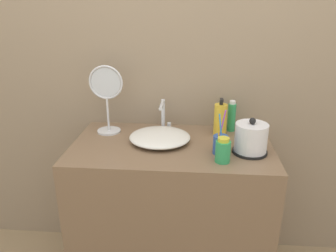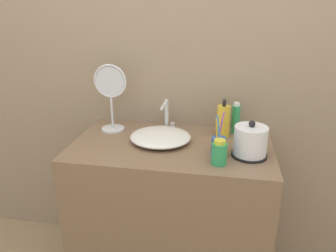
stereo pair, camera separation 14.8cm
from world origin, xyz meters
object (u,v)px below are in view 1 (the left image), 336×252
at_px(lotion_bottle, 220,119).
at_px(electric_kettle, 251,140).
at_px(shampoo_bottle, 223,151).
at_px(vanity_mirror, 107,96).
at_px(faucet, 164,113).
at_px(mouthwash_bottle, 232,117).
at_px(toothbrush_cup, 220,144).

bearing_deg(lotion_bottle, electric_kettle, -59.65).
height_order(shampoo_bottle, vanity_mirror, vanity_mirror).
relative_size(faucet, mouthwash_bottle, 1.00).
bearing_deg(faucet, mouthwash_bottle, 4.60).
bearing_deg(vanity_mirror, faucet, 7.97).
distance_m(electric_kettle, vanity_mirror, 0.80).
height_order(shampoo_bottle, mouthwash_bottle, mouthwash_bottle).
bearing_deg(mouthwash_bottle, faucet, -175.40).
height_order(faucet, toothbrush_cup, toothbrush_cup).
xyz_separation_m(mouthwash_bottle, vanity_mirror, (-0.69, -0.07, 0.13)).
distance_m(electric_kettle, shampoo_bottle, 0.18).
relative_size(electric_kettle, vanity_mirror, 0.48).
bearing_deg(mouthwash_bottle, toothbrush_cup, -104.85).
bearing_deg(faucet, lotion_bottle, -5.73).
bearing_deg(electric_kettle, mouthwash_bottle, 102.65).
height_order(lotion_bottle, mouthwash_bottle, lotion_bottle).
bearing_deg(shampoo_bottle, lotion_bottle, 88.55).
xyz_separation_m(faucet, electric_kettle, (0.45, -0.26, -0.03)).
distance_m(faucet, shampoo_bottle, 0.48).
height_order(toothbrush_cup, mouthwash_bottle, toothbrush_cup).
relative_size(faucet, electric_kettle, 0.99).
bearing_deg(lotion_bottle, mouthwash_bottle, 42.77).
bearing_deg(toothbrush_cup, faucet, 137.41).
bearing_deg(vanity_mirror, shampoo_bottle, -27.63).
bearing_deg(vanity_mirror, mouthwash_bottle, 6.11).
xyz_separation_m(faucet, mouthwash_bottle, (0.38, 0.03, -0.02)).
bearing_deg(electric_kettle, shampoo_bottle, -142.52).
relative_size(toothbrush_cup, vanity_mirror, 0.58).
bearing_deg(faucet, toothbrush_cup, -42.59).
height_order(faucet, vanity_mirror, vanity_mirror).
bearing_deg(toothbrush_cup, shampoo_bottle, -86.33).
distance_m(toothbrush_cup, lotion_bottle, 0.25).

